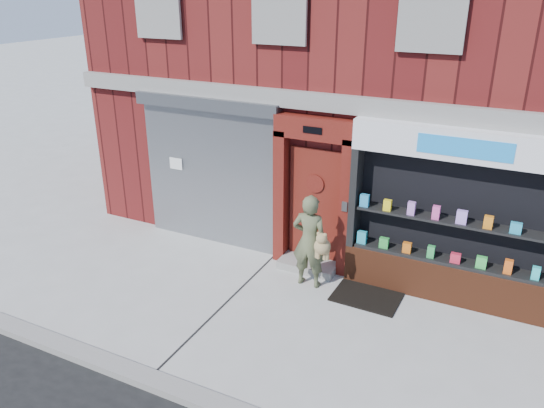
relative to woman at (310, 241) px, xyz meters
The scene contains 7 objects.
ground 1.55m from the woman, 66.51° to the right, with size 80.00×80.00×0.00m, color #9E9E99.
building 5.77m from the woman, 83.93° to the left, with size 12.00×8.16×8.00m.
shutter_bay 2.73m from the woman, 163.24° to the left, with size 3.10×0.30×3.04m.
red_door_bay 0.93m from the woman, 109.21° to the left, with size 1.52×0.58×2.90m.
pharmacy_bay 2.40m from the woman, 15.71° to the left, with size 3.50×0.41×3.00m.
woman is the anchor object (origin of this frame).
doormat 1.36m from the woman, ahead, with size 1.13×0.79×0.03m, color black.
Camera 1 is at (2.53, -6.53, 5.05)m, focal length 35.00 mm.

